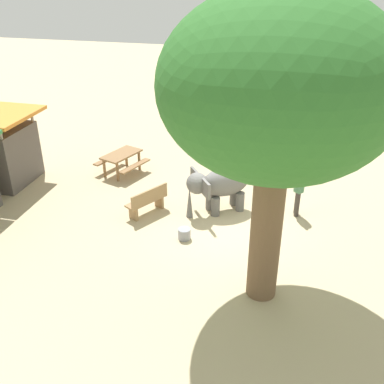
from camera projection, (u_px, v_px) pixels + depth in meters
The scene contains 8 objects.
ground_plane at pixel (222, 229), 13.21m from camera, with size 60.00×60.00×0.00m, color tan.
elephant at pixel (219, 184), 13.73m from camera, with size 1.86×1.99×1.45m.
person_handler at pixel (299, 187), 13.51m from camera, with size 0.51×0.32×1.62m.
shade_tree_main at pixel (279, 87), 8.41m from camera, with size 5.08×4.66×6.82m.
wooden_bench at pixel (148, 200), 13.77m from camera, with size 1.41×1.06×0.88m.
picnic_table_near at pixel (122, 158), 16.37m from camera, with size 1.91×1.90×0.78m.
market_stall_orange at pixel (2, 152), 15.52m from camera, with size 2.50×2.50×2.52m.
feed_bucket at pixel (184, 234), 12.68m from camera, with size 0.36×0.36×0.32m, color gray.
Camera 1 is at (-11.08, -1.81, 7.11)m, focal length 41.80 mm.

